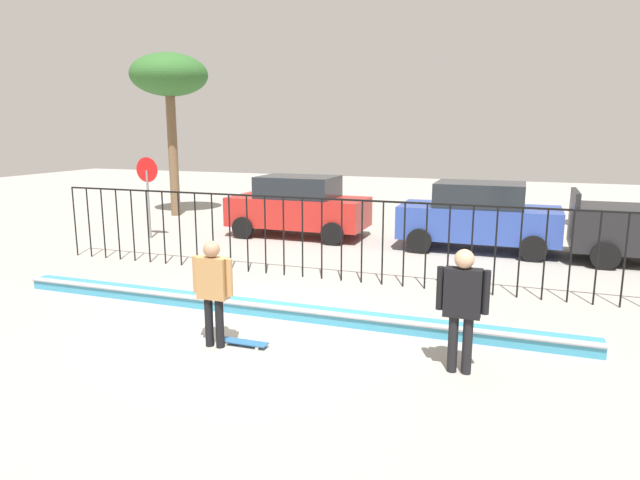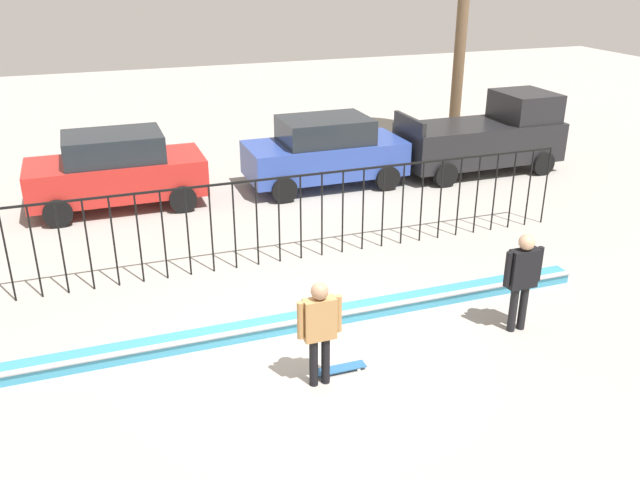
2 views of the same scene
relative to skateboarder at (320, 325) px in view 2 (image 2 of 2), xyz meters
name	(u,v)px [view 2 (image 2 of 2)]	position (x,y,z in m)	size (l,w,h in m)	color
ground_plane	(312,348)	(0.21, 0.95, -1.02)	(60.00, 60.00, 0.00)	#9E9991
bowl_coping_ledge	(299,321)	(0.21, 1.66, -0.90)	(11.00, 0.40, 0.27)	teal
perimeter_fence	(257,214)	(0.21, 4.36, 0.12)	(14.04, 0.04, 1.85)	black
skateboarder	(320,325)	(0.00, 0.00, 0.00)	(0.68, 0.26, 1.69)	black
skateboard	(341,368)	(0.41, 0.18, -0.96)	(0.80, 0.20, 0.07)	#26598C
camera_operator	(523,274)	(3.71, 0.34, 0.05)	(0.72, 0.27, 1.77)	black
parked_car_red	(116,170)	(-2.22, 8.92, -0.04)	(4.30, 2.12, 1.90)	#B2231E
parked_car_blue	(325,151)	(3.28, 8.73, -0.04)	(4.30, 2.12, 1.90)	#2D479E
pickup_truck	(486,136)	(8.19, 8.45, 0.02)	(4.70, 2.12, 2.24)	black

